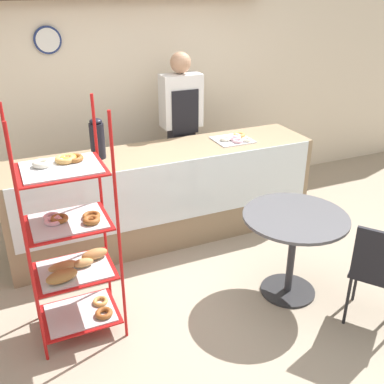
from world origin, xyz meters
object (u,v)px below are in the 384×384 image
Objects in this scene: donut_tray_counter at (235,138)px; person_worker at (181,128)px; cafe_table at (294,235)px; coffee_carafe at (97,139)px; cafe_chair at (379,268)px; pastry_rack at (72,242)px.

person_worker is at bearing 126.21° from donut_tray_counter.
coffee_carafe is at bearing 131.83° from cafe_table.
donut_tray_counter is at bearing -31.19° from cafe_chair.
cafe_table is 0.67m from cafe_chair.
cafe_table is at bearing -7.27° from cafe_chair.
coffee_carafe reaches higher than cafe_table.
person_worker is at bearing 23.90° from coffee_carafe.
pastry_rack reaches higher than cafe_table.
pastry_rack is 2.12m from person_worker.
cafe_table is at bearing -83.17° from person_worker.
person_worker reaches higher than cafe_table.
cafe_table is at bearing -9.33° from pastry_rack.
person_worker is 2.11× the size of cafe_table.
coffee_carafe is (0.46, 1.08, 0.36)m from pastry_rack.
coffee_carafe is at bearing 2.14° from cafe_chair.
pastry_rack is 1.23m from coffee_carafe.
pastry_rack is 4.63× the size of donut_tray_counter.
donut_tray_counter reaches higher than cafe_chair.
cafe_table is 2.24× the size of coffee_carafe.
coffee_carafe is at bearing 177.15° from donut_tray_counter.
cafe_chair is (0.54, -2.39, -0.44)m from person_worker.
donut_tray_counter is at bearing 28.93° from pastry_rack.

